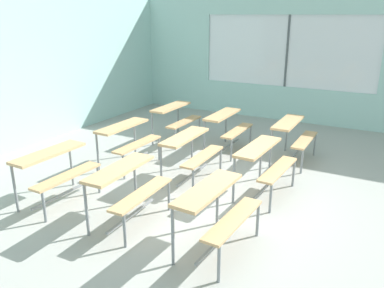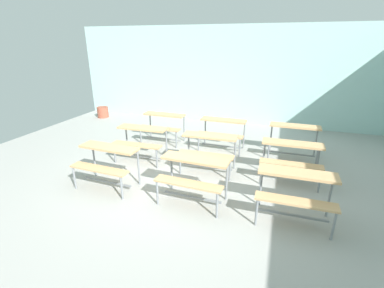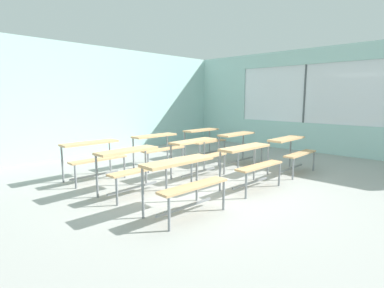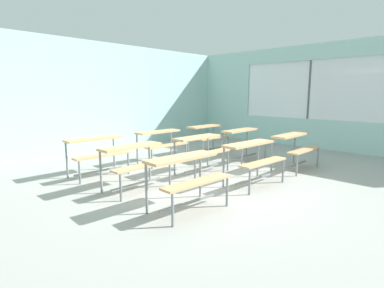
% 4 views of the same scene
% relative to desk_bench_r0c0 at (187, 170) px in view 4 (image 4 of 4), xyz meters
% --- Properties ---
extents(ground, '(10.00, 9.00, 0.05)m').
position_rel_desk_bench_r0c0_xyz_m(ground, '(1.01, 0.46, -0.59)').
color(ground, '#9E9E99').
extents(wall_back, '(10.00, 0.12, 3.00)m').
position_rel_desk_bench_r0c0_xyz_m(wall_back, '(1.01, 4.96, 0.94)').
color(wall_back, '#A8D1CC').
rests_on(wall_back, ground).
extents(wall_right, '(0.12, 9.00, 3.00)m').
position_rel_desk_bench_r0c0_xyz_m(wall_right, '(6.01, 0.33, 0.88)').
color(wall_right, '#A8D1CC').
rests_on(wall_right, ground).
extents(desk_bench_r0c0, '(1.13, 0.64, 0.74)m').
position_rel_desk_bench_r0c0_xyz_m(desk_bench_r0c0, '(0.00, 0.00, 0.00)').
color(desk_bench_r0c0, tan).
rests_on(desk_bench_r0c0, ground).
extents(desk_bench_r0c1, '(1.13, 0.64, 0.74)m').
position_rel_desk_bench_r0c0_xyz_m(desk_bench_r0c1, '(1.63, -0.01, 0.00)').
color(desk_bench_r0c1, tan).
rests_on(desk_bench_r0c1, ground).
extents(desk_bench_r0c2, '(1.10, 0.59, 0.74)m').
position_rel_desk_bench_r0c0_xyz_m(desk_bench_r0c2, '(3.19, -0.02, 0.00)').
color(desk_bench_r0c2, tan).
rests_on(desk_bench_r0c2, ground).
extents(desk_bench_r1c0, '(1.12, 0.62, 0.74)m').
position_rel_desk_bench_r0c0_xyz_m(desk_bench_r1c0, '(0.02, 1.25, 0.00)').
color(desk_bench_r1c0, tan).
rests_on(desk_bench_r1c0, ground).
extents(desk_bench_r1c1, '(1.11, 0.61, 0.74)m').
position_rel_desk_bench_r0c0_xyz_m(desk_bench_r1c1, '(1.57, 1.19, 0.00)').
color(desk_bench_r1c1, tan).
rests_on(desk_bench_r1c1, ground).
extents(desk_bench_r1c2, '(1.10, 0.60, 0.74)m').
position_rel_desk_bench_r0c0_xyz_m(desk_bench_r1c2, '(3.15, 1.25, 0.00)').
color(desk_bench_r1c2, tan).
rests_on(desk_bench_r1c2, ground).
extents(desk_bench_r2c0, '(1.11, 0.61, 0.74)m').
position_rel_desk_bench_r0c0_xyz_m(desk_bench_r2c0, '(-0.01, 2.48, 0.00)').
color(desk_bench_r2c0, tan).
rests_on(desk_bench_r2c0, ground).
extents(desk_bench_r2c1, '(1.11, 0.62, 0.74)m').
position_rel_desk_bench_r0c0_xyz_m(desk_bench_r2c1, '(1.58, 2.45, 0.00)').
color(desk_bench_r2c1, tan).
rests_on(desk_bench_r2c1, ground).
extents(desk_bench_r2c2, '(1.11, 0.61, 0.74)m').
position_rel_desk_bench_r0c0_xyz_m(desk_bench_r2c2, '(3.21, 2.46, 0.00)').
color(desk_bench_r2c2, tan).
rests_on(desk_bench_r2c2, ground).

